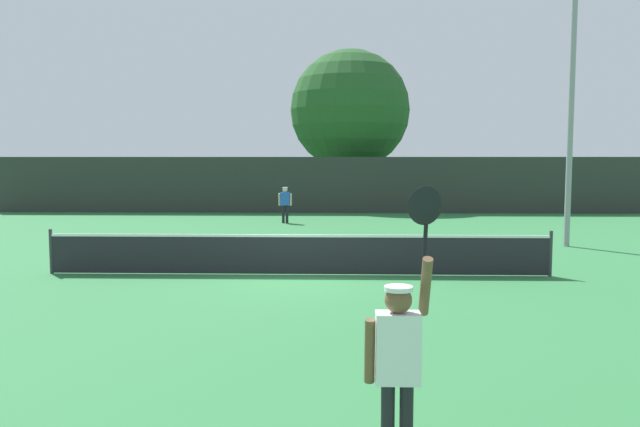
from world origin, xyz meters
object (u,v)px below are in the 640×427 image
large_tree (350,110)px  parked_car_mid (357,191)px  light_pole (572,83)px  player_serving (399,350)px  parked_car_near (273,190)px  tennis_ball (316,265)px  player_receiving (285,201)px

large_tree → parked_car_mid: size_ratio=2.07×
light_pole → parked_car_mid: light_pole is taller
player_serving → parked_car_near: 33.55m
player_serving → parked_car_near: bearing=97.8°
tennis_ball → player_serving: bearing=-84.0°
large_tree → light_pole: bearing=-68.0°
tennis_ball → large_tree: size_ratio=0.01×
tennis_ball → parked_car_mid: 22.75m
player_serving → parked_car_near: (-4.58, 33.24, -0.33)m
player_serving → tennis_ball: player_serving is taller
player_serving → player_receiving: bearing=97.5°
parked_car_near → parked_car_mid: size_ratio=0.99×
parked_car_near → parked_car_mid: (5.24, -0.03, 0.00)m
player_serving → player_receiving: size_ratio=1.64×
parked_car_mid → tennis_ball: bearing=-91.2°
parked_car_mid → player_receiving: bearing=-102.8°
light_pole → parked_car_near: size_ratio=2.12×
player_serving → tennis_ball: size_ratio=36.97×
player_receiving → tennis_ball: (1.69, -10.64, -0.90)m
player_receiving → parked_car_mid: parked_car_mid is taller
player_receiving → light_pole: bearing=144.2°
parked_car_near → parked_car_mid: 5.24m
large_tree → parked_car_mid: large_tree is taller
parked_car_mid → parked_car_near: bearing=-177.1°
player_serving → light_pole: 16.32m
player_serving → parked_car_mid: player_serving is taller
player_receiving → light_pole: size_ratio=0.17×
player_serving → parked_car_near: size_ratio=0.59×
player_serving → large_tree: 30.79m
player_serving → player_receiving: (-2.79, 21.17, -0.18)m
player_receiving → parked_car_near: parked_car_near is taller
player_serving → large_tree: large_tree is taller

